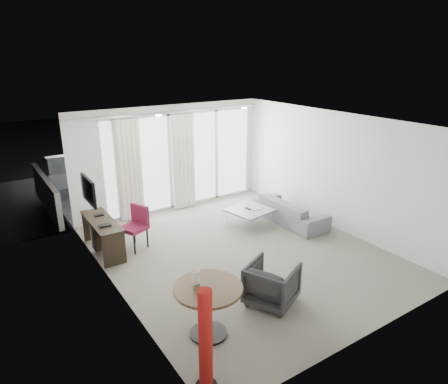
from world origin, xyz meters
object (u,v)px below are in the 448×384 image
sofa (290,211)px  rattan_chair_a (189,176)px  desk (103,236)px  desk_chair (134,228)px  coffee_table (249,217)px  red_lamp (206,341)px  round_table (208,311)px  tub_armchair (272,284)px  rattan_chair_b (196,171)px

sofa → rattan_chair_a: 3.49m
desk → rattan_chair_a: size_ratio=1.83×
desk_chair → coffee_table: 2.67m
desk → red_lamp: bearing=-90.7°
round_table → tub_armchair: bearing=5.1°
round_table → rattan_chair_b: (3.32, 6.26, -0.02)m
rattan_chair_b → red_lamp: bearing=-105.5°
desk → tub_armchair: (1.69, -3.17, 0.00)m
desk → coffee_table: (3.19, -0.55, -0.14)m
round_table → desk_chair: bearing=88.1°
red_lamp → tub_armchair: bearing=27.4°
rattan_chair_a → rattan_chair_b: size_ratio=1.07×
coffee_table → rattan_chair_b: (0.58, 3.53, 0.17)m
desk → desk_chair: desk_chair is taller
rattan_chair_a → desk: bearing=-145.7°
desk_chair → rattan_chair_a: 3.83m
desk_chair → round_table: (-0.10, -3.07, -0.06)m
tub_armchair → rattan_chair_a: rattan_chair_a is taller
desk → coffee_table: desk is taller
red_lamp → rattan_chair_b: bearing=61.5°
red_lamp → tub_armchair: red_lamp is taller
round_table → coffee_table: bearing=45.0°
rattan_chair_b → sofa: bearing=-72.0°
coffee_table → tub_armchair: bearing=-119.9°
red_lamp → rattan_chair_b: red_lamp is taller
round_table → tub_armchair: (1.23, 0.11, -0.05)m
tub_armchair → desk: bearing=2.0°
rattan_chair_a → desk_chair: bearing=-138.1°
red_lamp → rattan_chair_a: red_lamp is taller
coffee_table → sofa: bearing=-21.5°
tub_armchair → sofa: size_ratio=0.39×
coffee_table → rattan_chair_a: bearing=88.4°
desk_chair → sofa: bearing=-35.1°
desk → sofa: bearing=-12.5°
round_table → rattan_chair_a: (2.82, 5.76, 0.01)m
sofa → tub_armchair: bearing=132.8°
red_lamp → coffee_table: 4.81m
desk_chair → red_lamp: (-0.61, -3.86, 0.22)m
sofa → red_lamp: bearing=127.1°
round_table → red_lamp: bearing=-122.8°
desk_chair → red_lamp: 3.91m
coffee_table → sofa: sofa is taller
coffee_table → red_lamp: bearing=-132.6°
desk_chair → desk: bearing=135.1°
tub_armchair → rattan_chair_b: (2.09, 6.15, 0.03)m
desk_chair → tub_armchair: size_ratio=1.20×
red_lamp → rattan_chair_a: (3.33, 6.55, -0.27)m
desk → red_lamp: red_lamp is taller
round_table → rattan_chair_b: 7.09m
desk_chair → rattan_chair_b: size_ratio=1.21×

